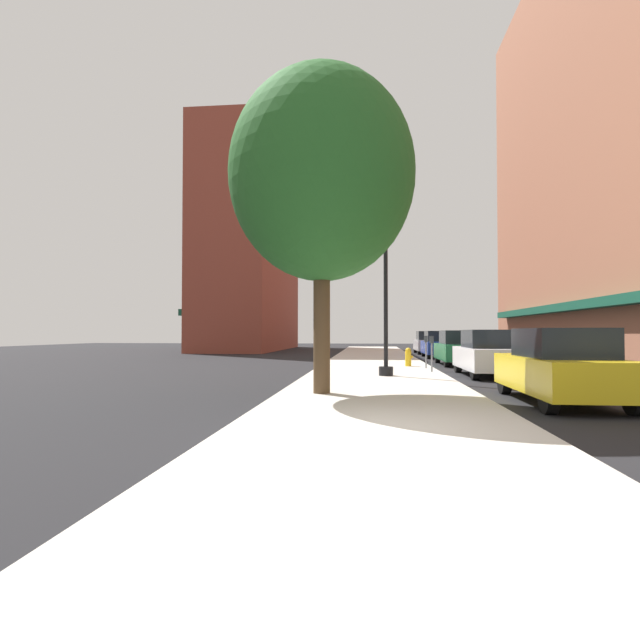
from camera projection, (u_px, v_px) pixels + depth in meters
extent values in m
plane|color=black|center=(455.00, 364.00, 25.04)|extent=(90.00, 90.00, 0.00)
cube|color=#B7B2A8|center=(374.00, 361.00, 26.44)|extent=(4.80, 50.00, 0.12)
cube|color=#144C38|center=(581.00, 305.00, 28.33)|extent=(0.90, 34.00, 0.50)
cube|color=brown|center=(251.00, 249.00, 45.68)|extent=(6.00, 18.00, 18.30)
cube|color=#144C38|center=(215.00, 316.00, 45.87)|extent=(0.90, 15.30, 0.50)
cylinder|color=black|center=(386.00, 371.00, 16.82)|extent=(0.48, 0.48, 0.30)
cylinder|color=black|center=(386.00, 289.00, 16.89)|extent=(0.14, 0.14, 5.20)
sphere|color=silver|center=(385.00, 207.00, 16.96)|extent=(0.44, 0.44, 0.44)
cylinder|color=gold|center=(408.00, 359.00, 21.51)|extent=(0.26, 0.26, 0.62)
sphere|color=gold|center=(408.00, 351.00, 21.51)|extent=(0.24, 0.24, 0.24)
cylinder|color=gold|center=(412.00, 357.00, 21.49)|extent=(0.12, 0.10, 0.10)
cylinder|color=slate|center=(432.00, 358.00, 18.38)|extent=(0.06, 0.06, 1.05)
cube|color=#33383D|center=(432.00, 340.00, 18.39)|extent=(0.14, 0.09, 0.26)
cylinder|color=slate|center=(426.00, 355.00, 20.31)|extent=(0.06, 0.06, 1.05)
cube|color=#33383D|center=(426.00, 339.00, 20.32)|extent=(0.14, 0.09, 0.26)
cylinder|color=#4C3823|center=(322.00, 318.00, 12.01)|extent=(0.40, 0.40, 3.57)
ellipsoid|color=#235B23|center=(322.00, 175.00, 12.10)|extent=(4.47, 4.47, 5.13)
cylinder|color=black|center=(504.00, 381.00, 12.80)|extent=(0.22, 0.64, 0.64)
cylinder|color=black|center=(568.00, 382.00, 12.64)|extent=(0.22, 0.64, 0.64)
cylinder|color=black|center=(549.00, 398.00, 9.61)|extent=(0.22, 0.64, 0.64)
cylinder|color=black|center=(635.00, 399.00, 9.46)|extent=(0.22, 0.64, 0.64)
cube|color=gold|center=(560.00, 374.00, 11.13)|extent=(1.80, 4.30, 0.76)
cube|color=black|center=(562.00, 343.00, 11.00)|extent=(1.56, 2.20, 0.64)
cylinder|color=black|center=(458.00, 364.00, 19.62)|extent=(0.22, 0.64, 0.64)
cylinder|color=black|center=(499.00, 365.00, 19.46)|extent=(0.22, 0.64, 0.64)
cylinder|color=black|center=(475.00, 370.00, 16.44)|extent=(0.22, 0.64, 0.64)
cylinder|color=black|center=(524.00, 371.00, 16.28)|extent=(0.22, 0.64, 0.64)
cube|color=silver|center=(488.00, 358.00, 17.96)|extent=(1.80, 4.30, 0.76)
cube|color=black|center=(489.00, 339.00, 17.82)|extent=(1.56, 2.20, 0.64)
cylinder|color=black|center=(437.00, 357.00, 25.68)|extent=(0.22, 0.64, 0.64)
cylinder|color=black|center=(469.00, 357.00, 25.53)|extent=(0.22, 0.64, 0.64)
cylinder|color=black|center=(447.00, 360.00, 22.50)|extent=(0.22, 0.64, 0.64)
cylinder|color=black|center=(483.00, 360.00, 22.34)|extent=(0.22, 0.64, 0.64)
cube|color=#196638|center=(458.00, 352.00, 24.02)|extent=(1.80, 4.30, 0.76)
cube|color=black|center=(459.00, 337.00, 23.89)|extent=(1.56, 2.20, 0.64)
cylinder|color=black|center=(423.00, 352.00, 32.66)|extent=(0.22, 0.64, 0.64)
cylinder|color=black|center=(448.00, 352.00, 32.50)|extent=(0.22, 0.64, 0.64)
cylinder|color=black|center=(429.00, 354.00, 29.47)|extent=(0.22, 0.64, 0.64)
cylinder|color=black|center=(456.00, 354.00, 29.32)|extent=(0.22, 0.64, 0.64)
cube|color=#1E389E|center=(439.00, 347.00, 30.99)|extent=(1.80, 4.30, 0.76)
cube|color=black|center=(439.00, 336.00, 30.86)|extent=(1.56, 2.20, 0.64)
cylinder|color=black|center=(415.00, 349.00, 38.51)|extent=(0.22, 0.64, 0.64)
cylinder|color=black|center=(436.00, 349.00, 38.35)|extent=(0.22, 0.64, 0.64)
cylinder|color=black|center=(419.00, 350.00, 35.32)|extent=(0.22, 0.64, 0.64)
cylinder|color=black|center=(442.00, 350.00, 35.17)|extent=(0.22, 0.64, 0.64)
cube|color=#B2B2BA|center=(428.00, 345.00, 36.84)|extent=(1.80, 4.30, 0.76)
cube|color=black|center=(428.00, 335.00, 36.71)|extent=(1.56, 2.20, 0.64)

